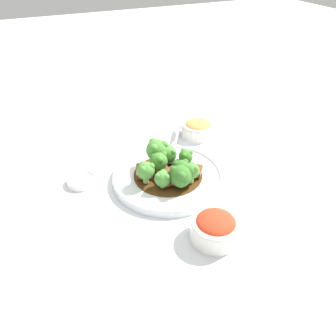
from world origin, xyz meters
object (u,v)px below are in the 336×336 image
object	(u,v)px
beef_strip_0	(165,175)
broccoli_floret_2	(181,176)
broccoli_floret_4	(146,170)
beef_strip_1	(144,171)
broccoli_floret_8	(181,168)
broccoli_floret_3	(191,171)
sauce_dish	(81,181)
broccoli_floret_5	(158,161)
beef_strip_3	(191,170)
main_plate	(168,176)
beef_strip_2	(177,168)
broccoli_floret_6	(162,178)
broccoli_floret_7	(157,150)
side_bowl_kimchi	(215,227)
broccoli_floret_1	(186,156)
side_bowl_appetizer	(198,128)
serving_spoon	(173,153)
broccoli_floret_0	(169,154)

from	to	relation	value
beef_strip_0	broccoli_floret_2	xyz separation A→B (m)	(-0.02, 0.04, 0.02)
broccoli_floret_4	broccoli_floret_2	bearing A→B (deg)	145.85
beef_strip_1	broccoli_floret_8	world-z (taller)	broccoli_floret_8
beef_strip_1	broccoli_floret_8	xyz separation A→B (m)	(-0.07, 0.05, 0.02)
beef_strip_1	broccoli_floret_3	distance (m)	0.11
sauce_dish	broccoli_floret_5	bearing A→B (deg)	163.90
beef_strip_3	sauce_dish	size ratio (longest dim) A/B	0.91
main_plate	beef_strip_2	size ratio (longest dim) A/B	3.81
broccoli_floret_8	beef_strip_2	bearing A→B (deg)	-98.05
beef_strip_1	broccoli_floret_4	size ratio (longest dim) A/B	1.12
broccoli_floret_6	broccoli_floret_8	world-z (taller)	broccoli_floret_8
broccoli_floret_7	sauce_dish	world-z (taller)	broccoli_floret_7
beef_strip_2	broccoli_floret_4	world-z (taller)	broccoli_floret_4
beef_strip_1	broccoli_floret_3	world-z (taller)	broccoli_floret_3
beef_strip_0	broccoli_floret_7	distance (m)	0.07
broccoli_floret_2	sauce_dish	xyz separation A→B (m)	(0.19, -0.12, -0.04)
side_bowl_kimchi	broccoli_floret_7	bearing A→B (deg)	-86.81
main_plate	broccoli_floret_1	bearing A→B (deg)	-163.96
broccoli_floret_8	side_bowl_appetizer	distance (m)	0.23
beef_strip_1	side_bowl_kimchi	bearing A→B (deg)	104.36
broccoli_floret_5	broccoli_floret_6	bearing A→B (deg)	75.20
broccoli_floret_3	sauce_dish	world-z (taller)	broccoli_floret_3
serving_spoon	sauce_dish	size ratio (longest dim) A/B	2.93
broccoli_floret_6	broccoli_floret_7	size ratio (longest dim) A/B	0.63
beef_strip_2	broccoli_floret_1	xyz separation A→B (m)	(-0.03, -0.01, 0.02)
beef_strip_3	sauce_dish	bearing A→B (deg)	-20.46
broccoli_floret_6	side_bowl_appetizer	size ratio (longest dim) A/B	0.42
broccoli_floret_5	sauce_dish	size ratio (longest dim) A/B	0.69
broccoli_floret_1	broccoli_floret_8	bearing A→B (deg)	51.93
broccoli_floret_4	side_bowl_appetizer	bearing A→B (deg)	-143.06
broccoli_floret_3	broccoli_floret_6	world-z (taller)	broccoli_floret_3
broccoli_floret_2	broccoli_floret_5	bearing A→B (deg)	-74.05
beef_strip_1	sauce_dish	bearing A→B (deg)	-19.00
beef_strip_1	broccoli_floret_1	xyz separation A→B (m)	(-0.10, 0.01, 0.02)
beef_strip_1	side_bowl_appetizer	bearing A→B (deg)	-147.90
broccoli_floret_3	side_bowl_appetizer	distance (m)	0.24
beef_strip_2	broccoli_floret_1	distance (m)	0.03
beef_strip_1	broccoli_floret_0	world-z (taller)	broccoli_floret_0
beef_strip_2	sauce_dish	distance (m)	0.22
broccoli_floret_3	broccoli_floret_4	world-z (taller)	broccoli_floret_4
broccoli_floret_8	sauce_dish	size ratio (longest dim) A/B	0.64
broccoli_floret_6	main_plate	bearing A→B (deg)	-127.69
broccoli_floret_2	broccoli_floret_3	distance (m)	0.03
beef_strip_2	serving_spoon	world-z (taller)	serving_spoon
beef_strip_1	serving_spoon	bearing A→B (deg)	-154.81
broccoli_floret_4	sauce_dish	world-z (taller)	broccoli_floret_4
broccoli_floret_1	broccoli_floret_6	bearing A→B (deg)	33.43
beef_strip_2	broccoli_floret_6	bearing A→B (deg)	37.87
beef_strip_3	broccoli_floret_6	bearing A→B (deg)	14.76
broccoli_floret_6	side_bowl_appetizer	xyz separation A→B (m)	(-0.19, -0.20, -0.02)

